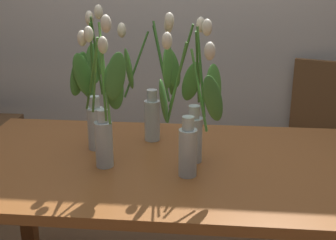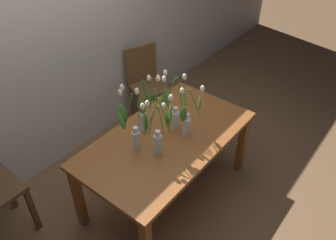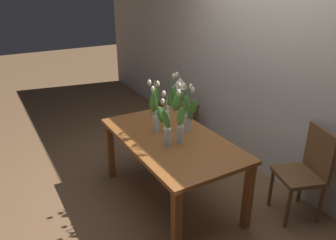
# 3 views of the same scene
# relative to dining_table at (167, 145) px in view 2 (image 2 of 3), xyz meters

# --- Properties ---
(ground_plane) EXTENTS (18.00, 18.00, 0.00)m
(ground_plane) POSITION_rel_dining_table_xyz_m (0.00, 0.00, -0.65)
(ground_plane) COLOR brown
(room_wall_rear) EXTENTS (9.00, 0.10, 2.70)m
(room_wall_rear) POSITION_rel_dining_table_xyz_m (0.00, 1.29, 0.70)
(room_wall_rear) COLOR beige
(room_wall_rear) RESTS_ON ground
(dining_table) EXTENTS (1.60, 0.90, 0.74)m
(dining_table) POSITION_rel_dining_table_xyz_m (0.00, 0.00, 0.00)
(dining_table) COLOR brown
(dining_table) RESTS_ON ground
(tulip_vase_0) EXTENTS (0.27, 0.18, 0.56)m
(tulip_vase_0) POSITION_rel_dining_table_xyz_m (-0.04, 0.21, 0.30)
(tulip_vase_0) COLOR silver
(tulip_vase_0) RESTS_ON dining_table
(tulip_vase_1) EXTENTS (0.14, 0.17, 0.59)m
(tulip_vase_1) POSITION_rel_dining_table_xyz_m (-0.28, 0.14, 0.28)
(tulip_vase_1) COLOR silver
(tulip_vase_1) RESTS_ON dining_table
(tulip_vase_2) EXTENTS (0.24, 0.23, 0.58)m
(tulip_vase_2) POSITION_rel_dining_table_xyz_m (0.14, 0.03, 0.31)
(tulip_vase_2) COLOR silver
(tulip_vase_2) RESTS_ON dining_table
(tulip_vase_3) EXTENTS (0.25, 0.14, 0.53)m
(tulip_vase_3) POSITION_rel_dining_table_xyz_m (0.13, -0.13, 0.27)
(tulip_vase_3) COLOR silver
(tulip_vase_3) RESTS_ON dining_table
(tulip_vase_4) EXTENTS (0.26, 0.20, 0.59)m
(tulip_vase_4) POSITION_rel_dining_table_xyz_m (-0.20, -0.07, 0.33)
(tulip_vase_4) COLOR silver
(tulip_vase_4) RESTS_ON dining_table
(dining_chair) EXTENTS (0.51, 0.51, 0.93)m
(dining_chair) POSITION_rel_dining_table_xyz_m (0.87, 1.01, -0.12)
(dining_chair) COLOR brown
(dining_chair) RESTS_ON ground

